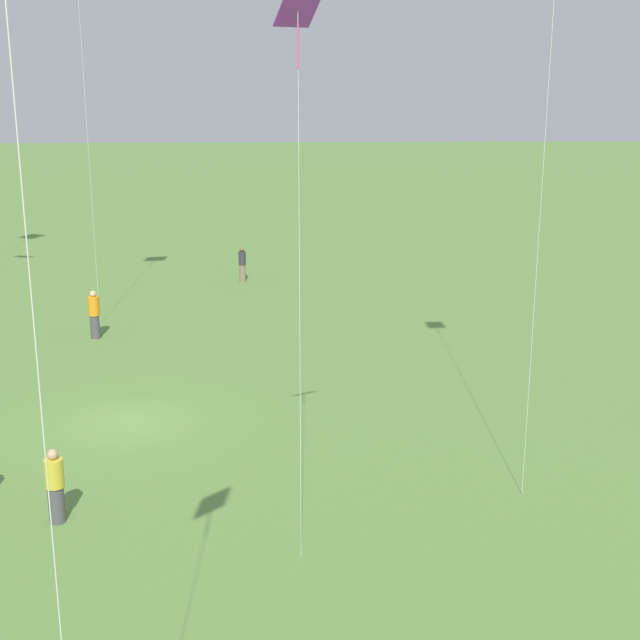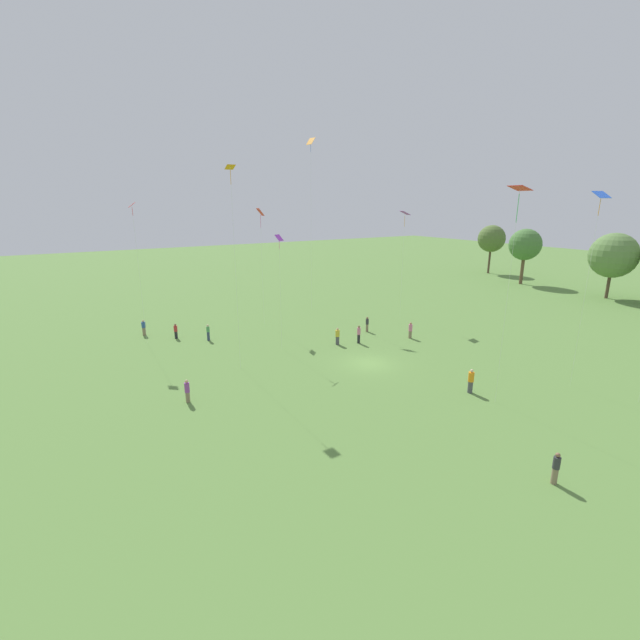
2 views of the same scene
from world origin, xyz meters
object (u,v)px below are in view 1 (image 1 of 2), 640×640
(person_2, at_px, (94,315))
(person_7, at_px, (55,487))
(person_3, at_px, (242,264))
(kite_2, at_px, (298,43))

(person_2, distance_m, person_7, 15.15)
(person_3, distance_m, kite_2, 28.21)
(person_2, bearing_deg, kite_2, 150.89)
(person_3, bearing_deg, person_7, -18.75)
(person_7, bearing_deg, person_3, 31.18)
(person_3, bearing_deg, person_2, -40.07)
(person_7, distance_m, kite_2, 11.12)
(person_2, distance_m, person_3, 11.06)
(person_2, relative_size, person_7, 1.07)
(person_3, height_order, person_7, person_7)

